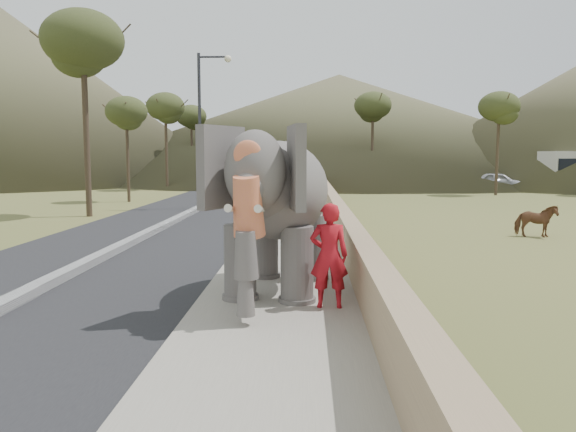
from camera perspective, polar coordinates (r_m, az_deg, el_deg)
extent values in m
plane|color=olive|center=(10.87, -1.07, -8.97)|extent=(160.00, 160.00, 0.00)
cube|color=black|center=(21.40, -13.12, -1.52)|extent=(7.00, 120.00, 0.03)
cube|color=black|center=(21.39, -13.13, -1.26)|extent=(0.35, 120.00, 0.22)
cube|color=#9E9687|center=(20.67, 0.39, -1.46)|extent=(3.00, 120.00, 0.15)
cube|color=tan|center=(20.63, 4.97, -0.17)|extent=(0.30, 120.00, 1.10)
cylinder|color=#2F2F34|center=(29.68, -8.94, 8.41)|extent=(0.16, 0.16, 8.00)
cylinder|color=#2F2F34|center=(29.93, -7.51, 15.73)|extent=(1.60, 0.10, 0.10)
sphere|color=#FFF2CC|center=(29.81, -6.13, 15.60)|extent=(0.36, 0.36, 0.36)
cylinder|color=#2D2D33|center=(29.11, -8.07, 2.56)|extent=(0.08, 0.08, 2.00)
cube|color=orange|center=(29.06, -8.10, 4.73)|extent=(0.60, 0.05, 0.60)
imported|color=brown|center=(21.21, 23.88, -0.45)|extent=(1.45, 0.89, 1.14)
imported|color=#B1B2B8|center=(47.45, 20.66, 3.30)|extent=(4.53, 2.77, 1.44)
cone|color=brown|center=(80.70, 5.17, 9.20)|extent=(80.00, 80.00, 14.00)
imported|color=#AC121B|center=(9.94, 4.19, -4.02)|extent=(0.68, 0.45, 1.87)
imported|color=maroon|center=(32.29, -5.31, 1.92)|extent=(0.84, 1.67, 0.84)
imported|color=black|center=(32.13, -3.51, 3.12)|extent=(0.92, 0.78, 1.69)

